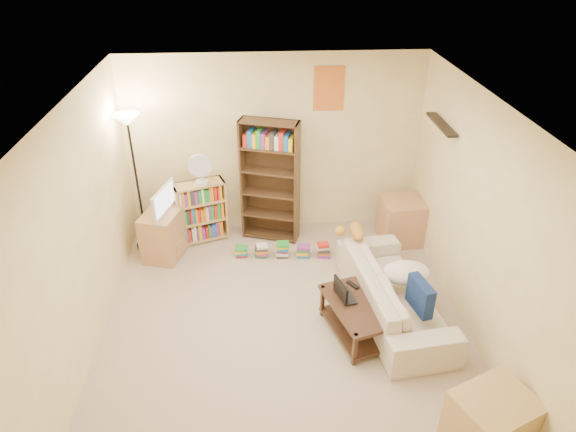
{
  "coord_description": "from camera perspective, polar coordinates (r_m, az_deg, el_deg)",
  "views": [
    {
      "loc": [
        -0.25,
        -4.28,
        3.93
      ],
      "look_at": [
        0.08,
        0.66,
        1.05
      ],
      "focal_mm": 32.0,
      "sensor_mm": 36.0,
      "label": 1
    }
  ],
  "objects": [
    {
      "name": "tall_bookshelf",
      "position": [
        6.89,
        -2.02,
        4.14
      ],
      "size": [
        0.82,
        0.48,
        1.72
      ],
      "rotation": [
        0.0,
        0.0,
        -0.31
      ],
      "color": "#49331C",
      "rests_on": "ground"
    },
    {
      "name": "tv_stand",
      "position": [
        6.97,
        -13.63,
        -1.96
      ],
      "size": [
        0.58,
        0.7,
        0.65
      ],
      "primitive_type": "cube",
      "rotation": [
        0.0,
        0.0,
        -0.28
      ],
      "color": "tan",
      "rests_on": "ground"
    },
    {
      "name": "book_stacks",
      "position": [
        6.86,
        -0.43,
        -3.85
      ],
      "size": [
        1.27,
        0.21,
        0.22
      ],
      "color": "red",
      "rests_on": "ground"
    },
    {
      "name": "end_cabinet",
      "position": [
        4.95,
        21.67,
        -20.45
      ],
      "size": [
        0.79,
        0.74,
        0.53
      ],
      "primitive_type": "cube",
      "rotation": [
        0.0,
        0.0,
        0.4
      ],
      "color": "#DDB26B",
      "rests_on": "ground"
    },
    {
      "name": "navy_pillow",
      "position": [
        5.53,
        14.49,
        -8.59
      ],
      "size": [
        0.2,
        0.4,
        0.34
      ],
      "primitive_type": "cube",
      "rotation": [
        0.0,
        0.0,
        1.79
      ],
      "color": "navy",
      "rests_on": "sofa"
    },
    {
      "name": "mug",
      "position": [
        5.39,
        10.36,
        -10.63
      ],
      "size": [
        0.15,
        0.15,
        0.1
      ],
      "primitive_type": "imported",
      "rotation": [
        0.0,
        0.0,
        0.21
      ],
      "color": "white",
      "rests_on": "coffee_table"
    },
    {
      "name": "tv_remote",
      "position": [
        5.77,
        7.21,
        -7.6
      ],
      "size": [
        0.13,
        0.16,
        0.02
      ],
      "primitive_type": "cube",
      "rotation": [
        0.0,
        0.0,
        0.59
      ],
      "color": "black",
      "rests_on": "coffee_table"
    },
    {
      "name": "television",
      "position": [
        6.72,
        -14.14,
        1.69
      ],
      "size": [
        0.68,
        0.42,
        0.36
      ],
      "primitive_type": "imported",
      "rotation": [
        0.0,
        0.0,
        1.29
      ],
      "color": "black",
      "rests_on": "tv_stand"
    },
    {
      "name": "tabby_cat",
      "position": [
        6.25,
        7.31,
        -1.65
      ],
      "size": [
        0.46,
        0.21,
        0.16
      ],
      "color": "#C38129",
      "rests_on": "sofa"
    },
    {
      "name": "room",
      "position": [
        4.88,
        -0.39,
        1.93
      ],
      "size": [
        4.5,
        4.54,
        2.52
      ],
      "color": "tan",
      "rests_on": "ground"
    },
    {
      "name": "coffee_table",
      "position": [
        5.63,
        7.58,
        -10.86
      ],
      "size": [
        0.74,
        1.02,
        0.41
      ],
      "rotation": [
        0.0,
        0.0,
        0.29
      ],
      "color": "#3E2A18",
      "rests_on": "ground"
    },
    {
      "name": "laptop_screen",
      "position": [
        5.51,
        5.86,
        -8.17
      ],
      "size": [
        0.1,
        0.29,
        0.2
      ],
      "primitive_type": "cube",
      "rotation": [
        0.0,
        0.0,
        0.29
      ],
      "color": "white",
      "rests_on": "laptop"
    },
    {
      "name": "short_bookshelf",
      "position": [
        7.15,
        -9.64,
        0.47
      ],
      "size": [
        0.74,
        0.49,
        0.88
      ],
      "rotation": [
        0.0,
        0.0,
        0.34
      ],
      "color": "tan",
      "rests_on": "ground"
    },
    {
      "name": "side_table",
      "position": [
        7.26,
        12.44,
        -0.5
      ],
      "size": [
        0.58,
        0.58,
        0.62
      ],
      "primitive_type": "cube",
      "rotation": [
        0.0,
        0.0,
        0.06
      ],
      "color": "tan",
      "rests_on": "ground"
    },
    {
      "name": "sofa",
      "position": [
        5.96,
        11.67,
        -8.22
      ],
      "size": [
        2.18,
        1.26,
        0.58
      ],
      "primitive_type": "imported",
      "rotation": [
        0.0,
        0.0,
        1.69
      ],
      "color": "beige",
      "rests_on": "ground"
    },
    {
      "name": "floor_lamp",
      "position": [
        6.71,
        -17.07,
        7.66
      ],
      "size": [
        0.32,
        0.32,
        1.89
      ],
      "color": "black",
      "rests_on": "ground"
    },
    {
      "name": "cream_blanket",
      "position": [
        5.92,
        13.0,
        -6.16
      ],
      "size": [
        0.54,
        0.38,
        0.23
      ],
      "primitive_type": "ellipsoid",
      "color": "silver",
      "rests_on": "sofa"
    },
    {
      "name": "laptop",
      "position": [
        5.63,
        7.03,
        -8.74
      ],
      "size": [
        0.38,
        0.32,
        0.02
      ],
      "primitive_type": "imported",
      "rotation": [
        0.0,
        0.0,
        1.78
      ],
      "color": "black",
      "rests_on": "coffee_table"
    },
    {
      "name": "desk_fan",
      "position": [
        6.8,
        -9.73,
        5.23
      ],
      "size": [
        0.31,
        0.18,
        0.44
      ],
      "color": "silver",
      "rests_on": "short_bookshelf"
    }
  ]
}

